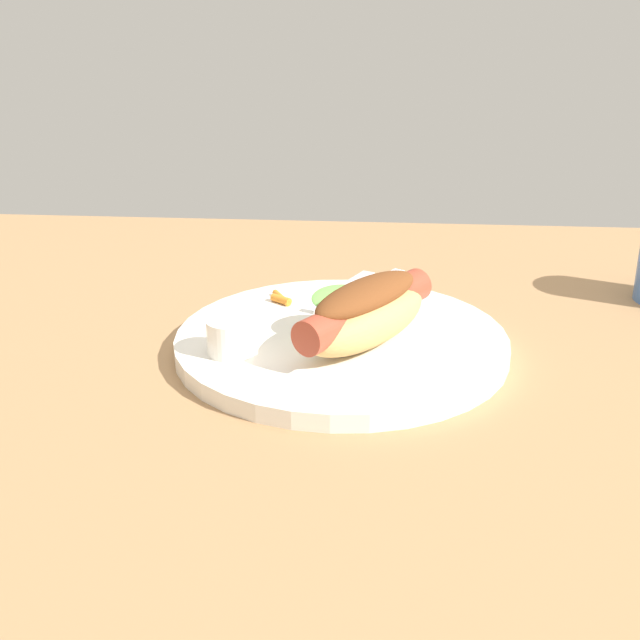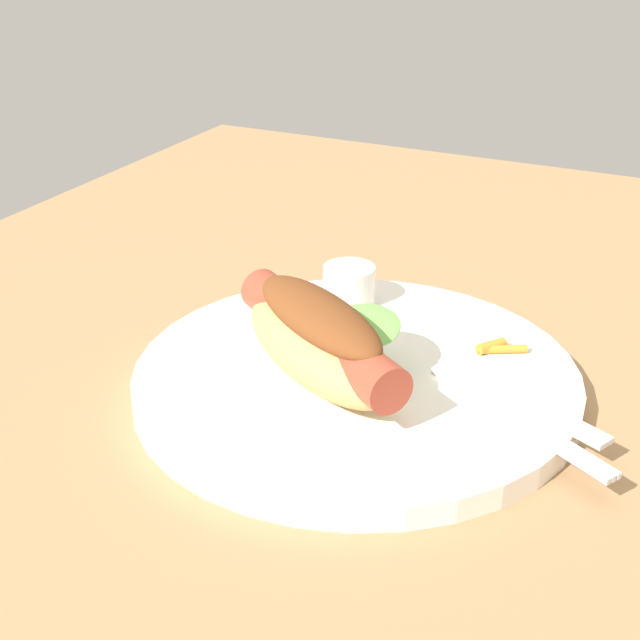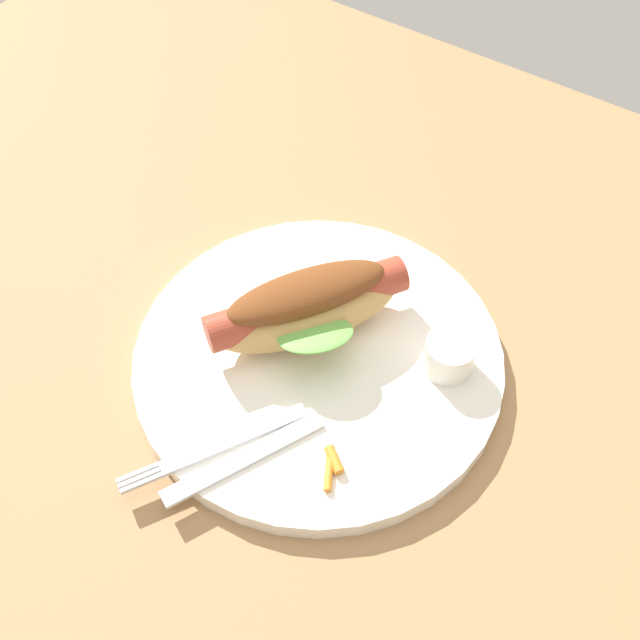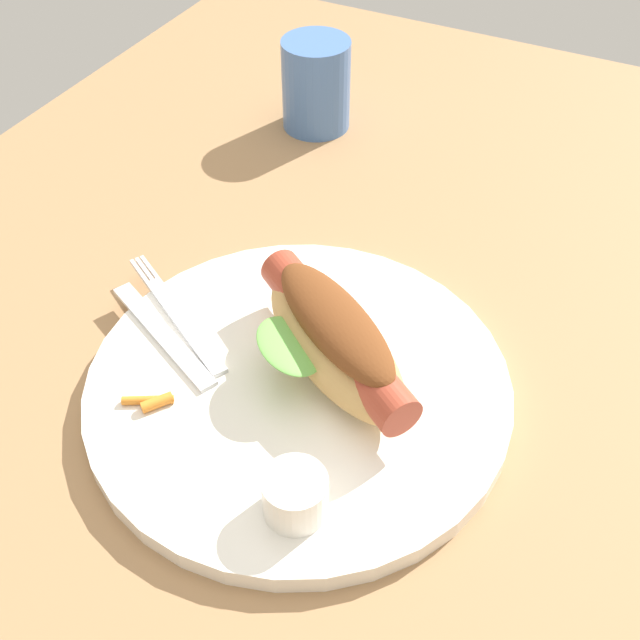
{
  "view_description": "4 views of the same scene",
  "coord_description": "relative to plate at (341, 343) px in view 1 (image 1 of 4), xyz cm",
  "views": [
    {
      "loc": [
        1.44,
        -68.63,
        31.43
      ],
      "look_at": [
        -4.05,
        -0.58,
        3.63
      ],
      "focal_mm": 47.1,
      "sensor_mm": 36.0,
      "label": 1
    },
    {
      "loc": [
        46.64,
        21.94,
        31.7
      ],
      "look_at": [
        -0.31,
        -0.82,
        5.75
      ],
      "focal_mm": 50.76,
      "sensor_mm": 36.0,
      "label": 2
    },
    {
      "loc": [
        -23.37,
        32.4,
        55.68
      ],
      "look_at": [
        -1.64,
        -0.16,
        4.48
      ],
      "focal_mm": 45.72,
      "sensor_mm": 36.0,
      "label": 3
    },
    {
      "loc": [
        -33.54,
        -16.5,
        43.11
      ],
      "look_at": [
        -0.57,
        0.09,
        6.47
      ],
      "focal_mm": 43.55,
      "sensor_mm": 36.0,
      "label": 4
    }
  ],
  "objects": [
    {
      "name": "knife",
      "position": [
        -0.75,
        11.0,
        0.98
      ],
      "size": [
        6.9,
        12.41,
        0.36
      ],
      "primitive_type": "cube",
      "rotation": [
        0.0,
        0.0,
        1.13
      ],
      "color": "silver",
      "rests_on": "plate"
    },
    {
      "name": "ground_plane",
      "position": [
        2.22,
        -0.97,
        -1.7
      ],
      "size": [
        120.0,
        90.0,
        1.8
      ],
      "primitive_type": "cube",
      "color": "#9E754C"
    },
    {
      "name": "fork",
      "position": [
        1.45,
        11.17,
        1.0
      ],
      "size": [
        8.59,
        13.4,
        0.4
      ],
      "rotation": [
        0.0,
        0.0,
        1.04
      ],
      "color": "silver",
      "rests_on": "plate"
    },
    {
      "name": "hot_dog",
      "position": [
        2.54,
        -1.69,
        3.81
      ],
      "size": [
        13.59,
        16.28,
        5.83
      ],
      "rotation": [
        0.0,
        0.0,
        0.98
      ],
      "color": "tan",
      "rests_on": "plate"
    },
    {
      "name": "carrot_garnish",
      "position": [
        -6.44,
        7.84,
        1.15
      ],
      "size": [
        2.28,
        3.38,
        0.79
      ],
      "color": "orange",
      "rests_on": "plate"
    },
    {
      "name": "plate",
      "position": [
        0.0,
        0.0,
        0.0
      ],
      "size": [
        30.08,
        30.08,
        1.6
      ],
      "primitive_type": "cylinder",
      "color": "white",
      "rests_on": "ground_plane"
    },
    {
      "name": "sauce_ramekin",
      "position": [
        -9.26,
        -4.72,
        2.33
      ],
      "size": [
        4.02,
        4.02,
        3.05
      ],
      "primitive_type": "cylinder",
      "color": "white",
      "rests_on": "plate"
    }
  ]
}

